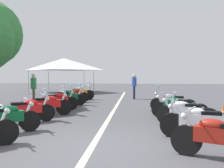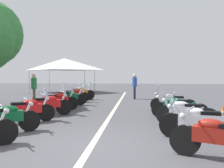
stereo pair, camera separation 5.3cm
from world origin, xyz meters
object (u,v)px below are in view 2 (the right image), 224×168
(motorcycle_right_row_1, at_px, (200,121))
(motorcycle_right_row_3, at_px, (178,107))
(motorcycle_right_row_0, at_px, (220,138))
(motorcycle_right_row_2, at_px, (186,112))
(motorcycle_right_row_4, at_px, (172,102))
(motorcycle_left_row_4, at_px, (56,101))
(motorcycle_left_row_5, at_px, (68,97))
(motorcycle_left_row_1, at_px, (2,118))
(bystander_0, at_px, (135,84))
(traffic_cone_1, at_px, (33,103))
(motorcycle_left_row_2, at_px, (26,110))
(traffic_cone_0, at_px, (22,107))
(motorcycle_left_row_3, at_px, (47,105))
(event_tent, at_px, (65,64))
(motorcycle_left_row_7, at_px, (79,93))
(traffic_cone_2, at_px, (223,114))
(bystander_3, at_px, (34,86))
(motorcycle_left_row_6, at_px, (74,95))

(motorcycle_right_row_1, relative_size, motorcycle_right_row_3, 1.02)
(motorcycle_right_row_0, xyz_separation_m, motorcycle_right_row_2, (3.17, 0.02, 0.00))
(motorcycle_right_row_4, bearing_deg, motorcycle_right_row_1, 111.19)
(motorcycle_left_row_4, distance_m, motorcycle_right_row_1, 7.00)
(motorcycle_left_row_4, distance_m, motorcycle_left_row_5, 1.69)
(motorcycle_left_row_5, height_order, motorcycle_right_row_4, same)
(motorcycle_left_row_1, height_order, motorcycle_left_row_5, motorcycle_left_row_5)
(bystander_0, bearing_deg, motorcycle_right_row_1, 103.58)
(traffic_cone_1, bearing_deg, motorcycle_right_row_0, -134.45)
(motorcycle_left_row_2, relative_size, traffic_cone_0, 2.85)
(motorcycle_left_row_3, relative_size, motorcycle_left_row_4, 0.96)
(event_tent, bearing_deg, motorcycle_left_row_1, -169.49)
(motorcycle_right_row_0, distance_m, event_tent, 19.50)
(motorcycle_left_row_7, xyz_separation_m, event_tent, (6.69, 2.96, 2.18))
(motorcycle_left_row_5, relative_size, motorcycle_right_row_0, 0.96)
(traffic_cone_0, bearing_deg, motorcycle_left_row_5, -25.04)
(motorcycle_left_row_4, distance_m, traffic_cone_2, 7.05)
(motorcycle_left_row_7, distance_m, bystander_3, 3.13)
(motorcycle_left_row_1, height_order, traffic_cone_2, motorcycle_left_row_1)
(motorcycle_left_row_5, distance_m, event_tent, 10.42)
(motorcycle_right_row_2, relative_size, bystander_3, 1.09)
(traffic_cone_1, distance_m, traffic_cone_2, 8.41)
(motorcycle_left_row_1, height_order, motorcycle_right_row_3, motorcycle_left_row_1)
(bystander_0, bearing_deg, motorcycle_left_row_3, 68.64)
(motorcycle_left_row_1, relative_size, traffic_cone_2, 2.95)
(motorcycle_left_row_3, bearing_deg, motorcycle_right_row_2, -50.17)
(motorcycle_left_row_2, distance_m, bystander_3, 5.74)
(event_tent, bearing_deg, motorcycle_right_row_2, -149.98)
(motorcycle_left_row_2, relative_size, bystander_0, 1.02)
(motorcycle_right_row_2, distance_m, bystander_3, 9.18)
(traffic_cone_0, xyz_separation_m, bystander_3, (3.44, 0.96, 0.73))
(traffic_cone_0, distance_m, event_tent, 12.74)
(motorcycle_left_row_3, distance_m, traffic_cone_0, 1.41)
(motorcycle_right_row_4, relative_size, bystander_3, 1.13)
(traffic_cone_2, bearing_deg, motorcycle_right_row_1, 150.66)
(motorcycle_left_row_6, distance_m, traffic_cone_2, 8.59)
(motorcycle_left_row_2, relative_size, motorcycle_left_row_7, 0.91)
(motorcycle_right_row_1, xyz_separation_m, traffic_cone_1, (4.93, 6.63, -0.18))
(motorcycle_right_row_4, relative_size, event_tent, 0.37)
(motorcycle_left_row_5, height_order, bystander_0, bystander_0)
(traffic_cone_1, bearing_deg, bystander_3, 21.76)
(motorcycle_left_row_7, height_order, bystander_3, bystander_3)
(motorcycle_right_row_0, bearing_deg, motorcycle_right_row_2, -64.41)
(motorcycle_left_row_5, bearing_deg, event_tent, 73.96)
(traffic_cone_1, height_order, bystander_3, bystander_3)
(event_tent, bearing_deg, motorcycle_left_row_4, -165.25)
(motorcycle_left_row_6, height_order, traffic_cone_0, motorcycle_left_row_6)
(motorcycle_left_row_7, relative_size, motorcycle_right_row_0, 1.04)
(bystander_0, bearing_deg, motorcycle_left_row_1, 74.48)
(motorcycle_left_row_1, bearing_deg, motorcycle_left_row_7, 55.00)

